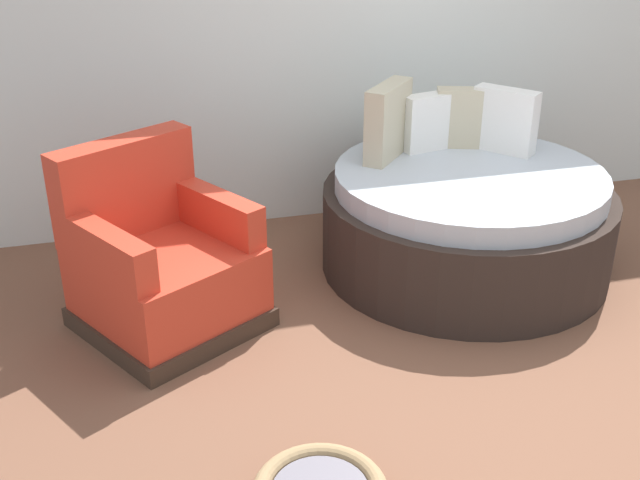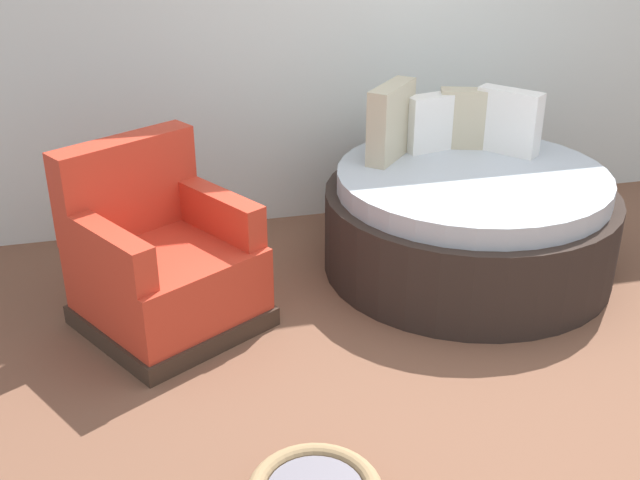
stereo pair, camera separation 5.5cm
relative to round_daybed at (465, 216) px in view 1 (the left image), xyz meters
name	(u,v)px [view 1 (the left image)]	position (x,y,z in m)	size (l,w,h in m)	color
ground_plane	(505,369)	(-0.24, -1.04, -0.33)	(8.00, 8.00, 0.02)	brown
back_wall	(377,2)	(-0.24, 1.01, 1.07)	(8.00, 0.12, 2.77)	silver
round_daybed	(465,216)	(0.00, 0.00, 0.00)	(1.67, 1.67, 1.04)	#2D231E
red_armchair	(160,266)	(-1.77, -0.19, 0.01)	(1.09, 1.09, 0.94)	#38281E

